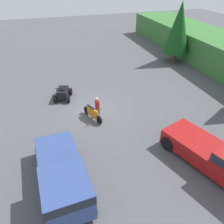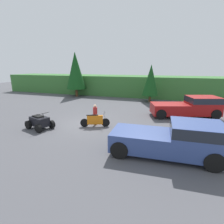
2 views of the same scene
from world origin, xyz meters
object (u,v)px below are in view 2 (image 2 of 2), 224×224
(pickup_truck_red, at_px, (191,106))
(dirt_bike, at_px, (95,121))
(quad_atv, at_px, (40,122))
(rider_person, at_px, (95,114))
(pickup_truck_second, at_px, (175,138))

(pickup_truck_red, xyz_separation_m, dirt_bike, (-7.14, -5.50, -0.51))
(pickup_truck_red, relative_size, quad_atv, 2.82)
(rider_person, bearing_deg, pickup_truck_second, -36.53)
(quad_atv, bearing_deg, rider_person, 47.83)
(dirt_bike, height_order, quad_atv, quad_atv)
(pickup_truck_second, relative_size, dirt_bike, 2.60)
(pickup_truck_red, distance_m, pickup_truck_second, 8.50)
(pickup_truck_red, height_order, pickup_truck_second, same)
(dirt_bike, bearing_deg, quad_atv, -176.86)
(dirt_bike, bearing_deg, pickup_truck_red, 16.17)
(quad_atv, bearing_deg, pickup_truck_red, 50.58)
(pickup_truck_second, xyz_separation_m, quad_atv, (-9.45, 1.16, -0.49))
(quad_atv, relative_size, rider_person, 1.37)
(pickup_truck_red, distance_m, dirt_bike, 9.03)
(pickup_truck_red, bearing_deg, dirt_bike, -160.82)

